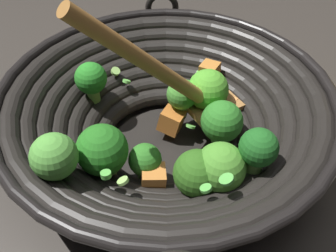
% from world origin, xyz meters
% --- Properties ---
extents(ground_plane, '(4.00, 4.00, 0.00)m').
position_xyz_m(ground_plane, '(0.00, 0.00, 0.00)').
color(ground_plane, '#332D28').
extents(wok, '(0.45, 0.42, 0.24)m').
position_xyz_m(wok, '(-0.00, -0.00, 0.07)').
color(wok, black).
rests_on(wok, ground).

